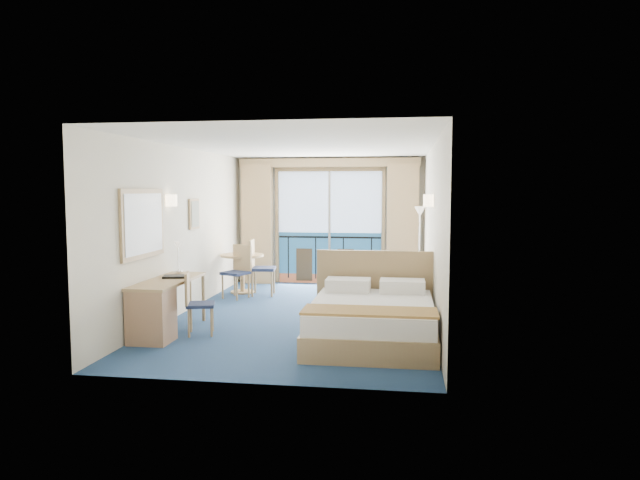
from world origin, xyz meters
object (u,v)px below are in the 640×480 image
at_px(bed, 373,319).
at_px(round_table, 242,264).
at_px(desk, 155,309).
at_px(desk_chair, 195,300).
at_px(floor_lamp, 420,228).
at_px(table_chair_a, 258,264).
at_px(table_chair_b, 238,268).
at_px(nightstand, 415,303).
at_px(armchair, 398,280).

xyz_separation_m(bed, round_table, (-2.72, 3.30, 0.26)).
bearing_deg(desk, round_table, 87.39).
xyz_separation_m(bed, desk_chair, (-2.46, 0.04, 0.18)).
distance_m(floor_lamp, table_chair_a, 3.21).
height_order(round_table, table_chair_a, table_chair_a).
bearing_deg(table_chair_b, bed, -23.21).
height_order(bed, desk_chair, bed).
xyz_separation_m(nightstand, floor_lamp, (0.13, 2.57, 0.98)).
bearing_deg(bed, floor_lamp, 79.46).
distance_m(desk, round_table, 3.62).
relative_size(armchair, desk_chair, 0.97).
bearing_deg(floor_lamp, desk, -130.99).
bearing_deg(table_chair_b, desk_chair, -62.67).
bearing_deg(round_table, table_chair_a, -29.06).
relative_size(bed, desk, 1.32).
xyz_separation_m(desk_chair, table_chair_b, (-0.19, 2.77, 0.06)).
height_order(desk_chair, table_chair_a, table_chair_a).
height_order(bed, nightstand, bed).
height_order(armchair, round_table, armchair).
bearing_deg(table_chair_a, armchair, -100.80).
bearing_deg(desk_chair, nightstand, -84.45).
relative_size(nightstand, round_table, 0.71).
xyz_separation_m(desk, table_chair_a, (0.54, 3.40, 0.18)).
bearing_deg(desk_chair, bed, -107.09).
bearing_deg(round_table, floor_lamp, 8.70).
xyz_separation_m(desk_chair, table_chair_a, (0.12, 3.05, 0.11)).
distance_m(desk, table_chair_b, 3.13).
distance_m(round_table, table_chair_b, 0.50).
relative_size(bed, floor_lamp, 1.25).
relative_size(nightstand, table_chair_b, 0.61).
xyz_separation_m(nightstand, round_table, (-3.30, 2.05, 0.27)).
xyz_separation_m(desk, table_chair_b, (0.23, 3.12, 0.14)).
distance_m(bed, floor_lamp, 4.01).
relative_size(bed, armchair, 2.49).
bearing_deg(bed, desk_chair, 179.10).
bearing_deg(nightstand, round_table, 148.22).
distance_m(round_table, table_chair_a, 0.43).
bearing_deg(floor_lamp, round_table, -171.30).
bearing_deg(armchair, desk, -0.36).
bearing_deg(round_table, desk, -92.61).
bearing_deg(armchair, round_table, -53.18).
distance_m(table_chair_a, table_chair_b, 0.42).
relative_size(bed, desk_chair, 2.41).
relative_size(floor_lamp, table_chair_a, 1.59).
relative_size(desk, table_chair_a, 1.51).
bearing_deg(table_chair_b, table_chair_a, 66.25).
height_order(nightstand, floor_lamp, floor_lamp).
distance_m(nightstand, armchair, 1.65).
relative_size(armchair, desk, 0.53).
relative_size(bed, nightstand, 3.52).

